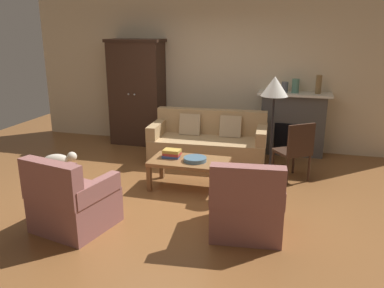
# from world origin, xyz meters

# --- Properties ---
(ground_plane) EXTENTS (9.60, 9.60, 0.00)m
(ground_plane) POSITION_xyz_m (0.00, 0.00, 0.00)
(ground_plane) COLOR brown
(back_wall) EXTENTS (7.20, 0.10, 2.80)m
(back_wall) POSITION_xyz_m (0.00, 2.55, 1.40)
(back_wall) COLOR beige
(back_wall) RESTS_ON ground
(fireplace) EXTENTS (1.26, 0.48, 1.12)m
(fireplace) POSITION_xyz_m (1.55, 2.30, 0.57)
(fireplace) COLOR #4C4947
(fireplace) RESTS_ON ground
(armoire) EXTENTS (1.06, 0.57, 2.01)m
(armoire) POSITION_xyz_m (-1.40, 2.22, 1.01)
(armoire) COLOR #382319
(armoire) RESTS_ON ground
(couch) EXTENTS (1.96, 0.96, 0.86)m
(couch) POSITION_xyz_m (0.21, 1.44, 0.32)
(couch) COLOR tan
(couch) RESTS_ON ground
(coffee_table) EXTENTS (1.10, 0.60, 0.42)m
(coffee_table) POSITION_xyz_m (0.20, 0.27, 0.37)
(coffee_table) COLOR olive
(coffee_table) RESTS_ON ground
(fruit_bowl) EXTENTS (0.32, 0.32, 0.06)m
(fruit_bowl) POSITION_xyz_m (0.29, 0.24, 0.45)
(fruit_bowl) COLOR slate
(fruit_bowl) RESTS_ON coffee_table
(book_stack) EXTENTS (0.26, 0.19, 0.12)m
(book_stack) POSITION_xyz_m (-0.07, 0.31, 0.48)
(book_stack) COLOR #38569E
(book_stack) RESTS_ON coffee_table
(mantel_vase_slate) EXTENTS (0.11, 0.11, 0.18)m
(mantel_vase_slate) POSITION_xyz_m (1.37, 2.28, 1.21)
(mantel_vase_slate) COLOR #565B66
(mantel_vase_slate) RESTS_ON fireplace
(mantel_vase_jade) EXTENTS (0.12, 0.12, 0.24)m
(mantel_vase_jade) POSITION_xyz_m (1.55, 2.28, 1.24)
(mantel_vase_jade) COLOR slate
(mantel_vase_jade) RESTS_ON fireplace
(mantel_vase_bronze) EXTENTS (0.10, 0.10, 0.32)m
(mantel_vase_bronze) POSITION_xyz_m (1.93, 2.28, 1.28)
(mantel_vase_bronze) COLOR olive
(mantel_vase_bronze) RESTS_ON fireplace
(armchair_near_left) EXTENTS (0.91, 0.91, 0.88)m
(armchair_near_left) POSITION_xyz_m (-0.75, -1.22, 0.32)
(armchair_near_left) COLOR #935B56
(armchair_near_left) RESTS_ON ground
(armchair_near_right) EXTENTS (0.85, 0.85, 0.88)m
(armchair_near_right) POSITION_xyz_m (1.16, -0.79, 0.32)
(armchair_near_right) COLOR #935B56
(armchair_near_right) RESTS_ON ground
(side_chair_wooden) EXTENTS (0.62, 0.62, 0.90)m
(side_chair_wooden) POSITION_xyz_m (1.63, 0.94, 0.51)
(side_chair_wooden) COLOR #382319
(side_chair_wooden) RESTS_ON ground
(floor_lamp) EXTENTS (0.36, 0.36, 1.60)m
(floor_lamp) POSITION_xyz_m (1.31, 0.49, 1.38)
(floor_lamp) COLOR black
(floor_lamp) RESTS_ON ground
(dog) EXTENTS (0.54, 0.34, 0.39)m
(dog) POSITION_xyz_m (-1.86, 0.16, 0.25)
(dog) COLOR beige
(dog) RESTS_ON ground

